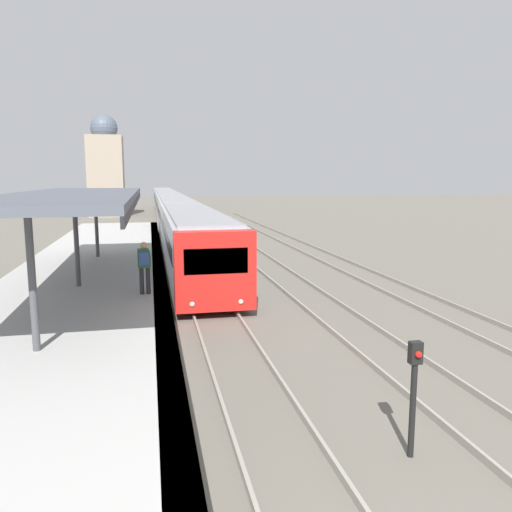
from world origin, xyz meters
TOP-DOWN VIEW (x-y plane):
  - platform_canopy at (-4.40, 15.21)m, footprint 4.00×16.44m
  - person_on_platform at (-2.22, 13.50)m, footprint 0.40×0.40m
  - train_near at (0.00, 47.02)m, footprint 2.63×67.86m
  - signal_post_near at (2.06, 4.55)m, footprint 0.20×0.21m
  - distant_domed_building at (-6.94, 59.71)m, footprint 4.04×4.04m

SIDE VIEW (x-z plane):
  - signal_post_near at x=2.06m, z-range 0.23..2.18m
  - train_near at x=0.00m, z-range 0.17..3.13m
  - person_on_platform at x=-2.22m, z-range 1.02..2.69m
  - platform_canopy at x=-4.40m, z-range 2.32..5.47m
  - distant_domed_building at x=-6.94m, z-range -0.30..11.50m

